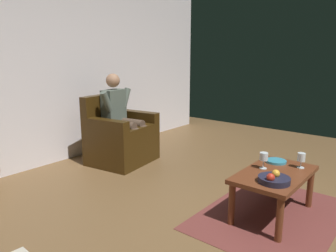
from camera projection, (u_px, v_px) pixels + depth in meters
The scene contains 10 objects.
ground_plane at pixel (281, 237), 2.73m from camera, with size 7.67×7.67×0.00m, color brown.
wall_back at pixel (55, 69), 4.43m from camera, with size 6.32×0.06×2.59m, color silver.
rug at pixel (272, 214), 3.11m from camera, with size 1.60×1.14×0.01m, color brown.
armchair at pixel (120, 138), 4.57m from camera, with size 0.93×0.83×0.95m.
person_seated at pixel (122, 116), 4.48m from camera, with size 0.61×0.61×1.24m.
coffee_table at pixel (274, 179), 3.03m from camera, with size 0.91×0.54×0.43m.
wine_glass_near at pixel (301, 158), 3.11m from camera, with size 0.07×0.07×0.15m.
wine_glass_far at pixel (264, 158), 3.09m from camera, with size 0.08×0.08×0.16m.
fruit_bowl at pixel (274, 179), 2.77m from camera, with size 0.27×0.27×0.11m.
decorative_dish at pixel (276, 161), 3.29m from camera, with size 0.20×0.20×0.02m, color teal.
Camera 1 is at (2.51, 0.81, 1.52)m, focal length 34.72 mm.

